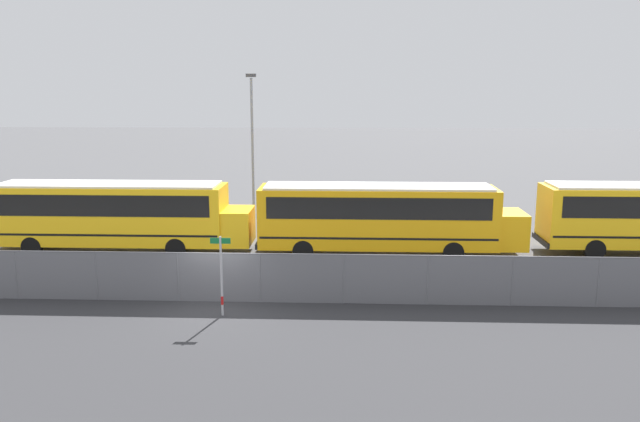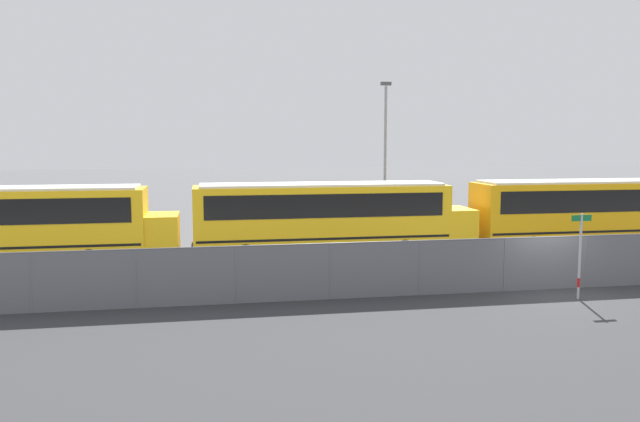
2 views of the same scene
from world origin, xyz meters
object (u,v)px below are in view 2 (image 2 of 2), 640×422
at_px(school_bus_1, 328,214).
at_px(light_pole, 385,149).
at_px(street_sign, 580,254).
at_px(school_bus_0, 11,221).
at_px(school_bus_2, 594,209).

distance_m(school_bus_1, light_pole, 10.94).
xyz_separation_m(school_bus_1, light_pole, (5.24, 9.21, 2.71)).
bearing_deg(school_bus_1, street_sign, -51.15).
bearing_deg(school_bus_1, school_bus_0, -179.74).
relative_size(school_bus_2, street_sign, 4.39).
bearing_deg(school_bus_2, school_bus_0, 179.82).
height_order(street_sign, light_pole, light_pole).
bearing_deg(street_sign, school_bus_2, 53.84).
bearing_deg(school_bus_0, school_bus_1, 0.26).
relative_size(school_bus_0, light_pole, 1.45).
distance_m(school_bus_1, street_sign, 10.72).
bearing_deg(school_bus_2, school_bus_1, 179.37).
height_order(school_bus_0, light_pole, light_pole).
height_order(school_bus_1, light_pole, light_pole).
relative_size(school_bus_0, school_bus_2, 1.00).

